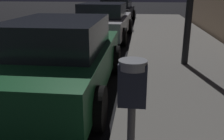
% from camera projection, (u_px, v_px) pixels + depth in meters
% --- Properties ---
extents(parking_meter, '(0.19, 0.19, 1.35)m').
position_uv_depth(parking_meter, '(132.00, 106.00, 1.70)').
color(parking_meter, '#59595B').
rests_on(parking_meter, sidewalk).
extents(car_green, '(2.06, 4.21, 1.43)m').
position_uv_depth(car_green, '(61.00, 57.00, 4.68)').
color(car_green, '#19592D').
rests_on(car_green, ground).
extents(car_silver, '(2.21, 4.54, 1.43)m').
position_uv_depth(car_silver, '(104.00, 21.00, 10.03)').
color(car_silver, '#B7B7BF').
rests_on(car_silver, ground).
extents(car_black, '(2.25, 4.20, 1.43)m').
position_uv_depth(car_black, '(117.00, 10.00, 15.31)').
color(car_black, black).
rests_on(car_black, ground).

